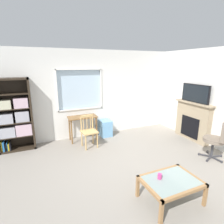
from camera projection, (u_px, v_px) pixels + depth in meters
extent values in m
cube|color=gray|center=(125.00, 169.00, 4.05)|extent=(6.54, 5.64, 0.02)
cube|color=white|center=(92.00, 121.00, 5.99)|extent=(5.54, 0.12, 0.90)
cube|color=white|center=(91.00, 59.00, 5.49)|extent=(5.54, 0.12, 0.57)
cube|color=white|center=(24.00, 92.00, 4.97)|extent=(1.71, 0.12, 1.23)
cube|color=white|center=(134.00, 86.00, 6.31)|extent=(2.47, 0.12, 1.23)
cube|color=silver|center=(79.00, 89.00, 5.57)|extent=(1.36, 0.02, 1.23)
cube|color=white|center=(81.00, 109.00, 5.66)|extent=(1.42, 0.06, 0.03)
cube|color=white|center=(79.00, 69.00, 5.36)|extent=(1.42, 0.06, 0.03)
cube|color=white|center=(57.00, 91.00, 5.25)|extent=(0.03, 0.06, 1.23)
cube|color=white|center=(101.00, 88.00, 5.78)|extent=(0.03, 0.06, 1.23)
cube|color=white|center=(220.00, 100.00, 4.81)|extent=(0.12, 4.84, 2.70)
cube|color=#2D2319|center=(32.00, 114.00, 4.93)|extent=(0.05, 0.38, 1.94)
cube|color=#2D2319|center=(9.00, 79.00, 4.53)|extent=(0.90, 0.38, 0.05)
cube|color=#2D2319|center=(19.00, 148.00, 5.00)|extent=(0.90, 0.38, 0.05)
cube|color=#2D2319|center=(14.00, 114.00, 4.93)|extent=(0.90, 0.02, 1.94)
cube|color=#2D2319|center=(17.00, 135.00, 4.91)|extent=(0.85, 0.36, 0.02)
cube|color=#2D2319|center=(15.00, 122.00, 4.81)|extent=(0.85, 0.36, 0.02)
cube|color=#2D2319|center=(13.00, 108.00, 4.72)|extent=(0.85, 0.36, 0.02)
cube|color=#2D2319|center=(11.00, 94.00, 4.62)|extent=(0.85, 0.36, 0.02)
cube|color=#B2B2BC|center=(8.00, 131.00, 4.79)|extent=(0.36, 0.32, 0.27)
cube|color=beige|center=(24.00, 129.00, 4.94)|extent=(0.39, 0.33, 0.31)
cube|color=#B2B2BC|center=(6.00, 118.00, 4.69)|extent=(0.35, 0.32, 0.25)
cube|color=#B2B2BC|center=(22.00, 116.00, 4.84)|extent=(0.33, 0.28, 0.28)
cube|color=beige|center=(3.00, 104.00, 4.60)|extent=(0.36, 0.32, 0.22)
cube|color=beige|center=(21.00, 102.00, 4.75)|extent=(0.33, 0.33, 0.26)
cube|color=yellow|center=(2.00, 146.00, 4.80)|extent=(0.02, 0.24, 0.27)
cube|color=#286BB2|center=(4.00, 145.00, 4.82)|extent=(0.04, 0.30, 0.26)
cube|color=black|center=(6.00, 146.00, 4.84)|extent=(0.03, 0.21, 0.19)
cube|color=#286BB2|center=(8.00, 146.00, 4.85)|extent=(0.02, 0.21, 0.22)
cube|color=yellow|center=(9.00, 146.00, 4.87)|extent=(0.03, 0.27, 0.18)
cube|color=black|center=(10.00, 145.00, 4.88)|extent=(0.03, 0.28, 0.20)
cube|color=brown|center=(82.00, 117.00, 5.44)|extent=(0.85, 0.42, 0.03)
cylinder|color=brown|center=(72.00, 132.00, 5.25)|extent=(0.04, 0.04, 0.72)
cylinder|color=brown|center=(96.00, 129.00, 5.54)|extent=(0.04, 0.04, 0.72)
cylinder|color=brown|center=(70.00, 129.00, 5.53)|extent=(0.04, 0.04, 0.72)
cylinder|color=brown|center=(93.00, 126.00, 5.82)|extent=(0.04, 0.04, 0.72)
cube|color=tan|center=(89.00, 132.00, 5.04)|extent=(0.45, 0.43, 0.04)
cylinder|color=tan|center=(86.00, 143.00, 4.89)|extent=(0.04, 0.04, 0.43)
cylinder|color=tan|center=(97.00, 140.00, 5.04)|extent=(0.04, 0.04, 0.43)
cylinder|color=tan|center=(82.00, 139.00, 5.16)|extent=(0.04, 0.04, 0.43)
cylinder|color=tan|center=(93.00, 137.00, 5.31)|extent=(0.04, 0.04, 0.43)
cylinder|color=tan|center=(81.00, 123.00, 5.04)|extent=(0.04, 0.04, 0.45)
cylinder|color=tan|center=(93.00, 122.00, 5.20)|extent=(0.04, 0.04, 0.45)
cube|color=tan|center=(87.00, 116.00, 5.07)|extent=(0.36, 0.06, 0.06)
cylinder|color=tan|center=(83.00, 124.00, 5.08)|extent=(0.02, 0.02, 0.35)
cylinder|color=tan|center=(87.00, 124.00, 5.13)|extent=(0.02, 0.02, 0.35)
cylinder|color=tan|center=(90.00, 123.00, 5.18)|extent=(0.02, 0.02, 0.35)
cube|color=#72ADDB|center=(105.00, 128.00, 5.90)|extent=(0.35, 0.40, 0.51)
cube|color=tan|center=(193.00, 122.00, 5.55)|extent=(0.18, 1.17, 1.13)
cube|color=black|center=(190.00, 127.00, 5.55)|extent=(0.03, 0.65, 0.62)
cube|color=tan|center=(194.00, 103.00, 5.39)|extent=(0.26, 1.27, 0.04)
cube|color=black|center=(195.00, 93.00, 5.32)|extent=(0.05, 0.95, 0.53)
cube|color=black|center=(195.00, 93.00, 5.31)|extent=(0.01, 0.90, 0.48)
cylinder|color=#7A6B5B|center=(214.00, 140.00, 4.43)|extent=(0.48, 0.48, 0.09)
cylinder|color=#38383D|center=(212.00, 149.00, 4.49)|extent=(0.06, 0.06, 0.42)
cube|color=#38383D|center=(209.00, 158.00, 4.45)|extent=(0.28, 0.13, 0.03)
cylinder|color=#38383D|center=(207.00, 161.00, 4.36)|extent=(0.05, 0.05, 0.05)
cube|color=#38383D|center=(216.00, 159.00, 4.42)|extent=(0.05, 0.28, 0.03)
cylinder|color=#38383D|center=(222.00, 162.00, 4.30)|extent=(0.05, 0.05, 0.05)
cube|color=#38383D|center=(216.00, 156.00, 4.56)|extent=(0.28, 0.11, 0.03)
cylinder|color=#38383D|center=(221.00, 156.00, 4.58)|extent=(0.05, 0.05, 0.05)
cube|color=#38383D|center=(209.00, 154.00, 4.68)|extent=(0.19, 0.25, 0.03)
cylinder|color=#38383D|center=(207.00, 152.00, 4.81)|extent=(0.05, 0.05, 0.05)
cube|color=#38383D|center=(205.00, 155.00, 4.61)|extent=(0.20, 0.24, 0.03)
cylinder|color=#38383D|center=(199.00, 154.00, 4.68)|extent=(0.05, 0.05, 0.05)
cube|color=#8C9E99|center=(171.00, 180.00, 3.01)|extent=(0.84, 0.59, 0.02)
cube|color=#A37547|center=(186.00, 193.00, 2.73)|extent=(0.94, 0.05, 0.05)
cube|color=#A37547|center=(159.00, 171.00, 3.30)|extent=(0.94, 0.05, 0.05)
cube|color=#A37547|center=(149.00, 188.00, 2.84)|extent=(0.05, 0.69, 0.05)
cube|color=#A37547|center=(191.00, 175.00, 3.19)|extent=(0.05, 0.69, 0.05)
cube|color=#A37547|center=(161.00, 214.00, 2.61)|extent=(0.05, 0.05, 0.36)
cube|color=#A37547|center=(205.00, 196.00, 2.96)|extent=(0.05, 0.05, 0.36)
cube|color=#A37547|center=(138.00, 187.00, 3.18)|extent=(0.05, 0.05, 0.36)
cube|color=#A37547|center=(177.00, 175.00, 3.52)|extent=(0.05, 0.05, 0.36)
cylinder|color=#DB3D84|center=(160.00, 176.00, 3.03)|extent=(0.07, 0.07, 0.09)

